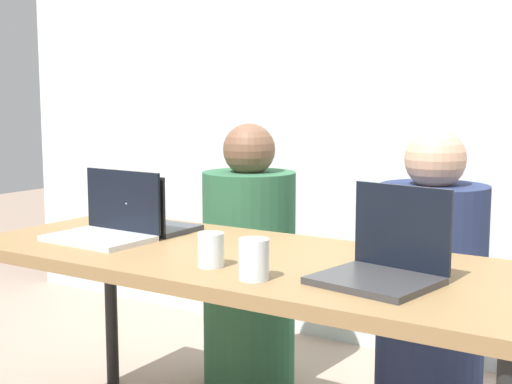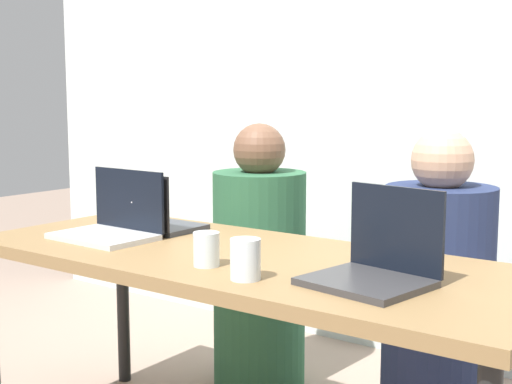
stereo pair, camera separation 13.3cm
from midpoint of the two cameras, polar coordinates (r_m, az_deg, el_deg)
The scene contains 9 objects.
back_wall at distance 3.24m, azimuth 14.44°, elevation 9.83°, with size 4.66×0.10×2.61m, color silver.
desk at distance 2.15m, azimuth 0.66°, elevation -6.58°, with size 1.79×0.71×0.70m.
person_on_left at distance 2.88m, azimuth 1.59°, elevation -6.34°, with size 0.43×0.43×1.07m.
person_on_right at distance 2.55m, azimuth 15.78°, elevation -8.53°, with size 0.42×0.42×1.06m.
laptop_front_right at distance 1.84m, azimuth 11.69°, elevation -5.58°, with size 0.32×0.30×0.24m.
laptop_front_left at distance 2.41m, azimuth -9.88°, elevation -2.48°, with size 0.34×0.27×0.22m.
laptop_back_left at distance 2.51m, azimuth -6.74°, elevation -2.07°, with size 0.29×0.24×0.21m.
water_glass_right at distance 1.84m, azimuth 1.23°, elevation -5.63°, with size 0.08×0.08×0.11m.
water_glass_center at distance 1.98m, azimuth -2.07°, elevation -4.79°, with size 0.07×0.07×0.10m.
Camera 2 is at (1.26, -1.66, 1.17)m, focal length 50.00 mm.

